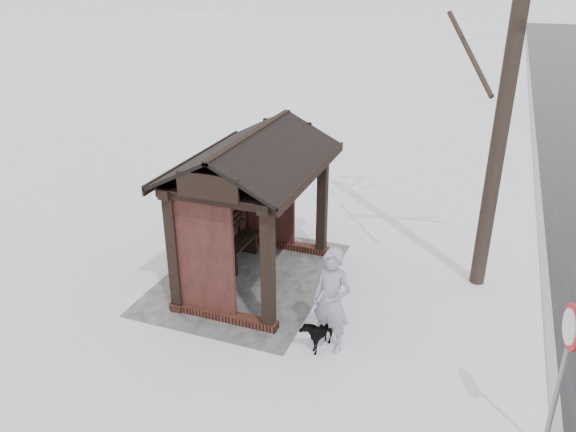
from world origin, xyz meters
The scene contains 7 objects.
ground centered at (0.00, 0.00, 0.00)m, with size 120.00×120.00×0.00m, color white.
kerb centered at (0.00, 5.50, 0.01)m, with size 120.00×0.15×0.06m, color gray.
trampled_patch centered at (0.00, -0.20, 0.01)m, with size 4.20×3.20×0.02m, color gray.
bus_shelter centered at (0.00, -0.16, 2.17)m, with size 3.60×2.40×3.09m.
pedestrian centered at (1.58, 2.04, 0.91)m, with size 0.67×0.44×1.83m, color gray.
dog centered at (1.63, 1.84, 0.30)m, with size 0.33×0.72×0.60m, color black.
road_sign centered at (2.71, 5.28, 1.63)m, with size 0.57×0.14×2.25m.
Camera 1 is at (9.01, 4.09, 5.87)m, focal length 35.00 mm.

